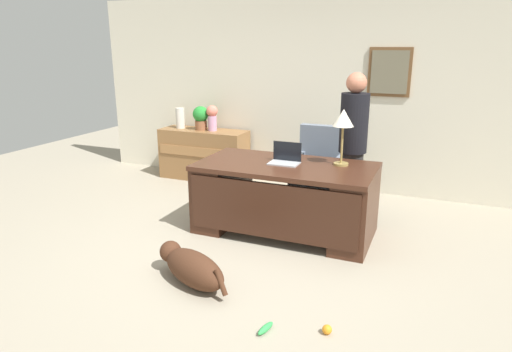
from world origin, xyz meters
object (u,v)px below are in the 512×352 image
at_px(desk, 284,196).
at_px(dog_toy_ball, 327,329).
at_px(person_standing, 353,146).
at_px(vase_empty, 180,118).
at_px(dog_lying, 192,267).
at_px(credenza, 204,154).
at_px(desk_lamp, 343,121).
at_px(dog_toy_bone, 265,328).
at_px(armchair, 319,171).
at_px(laptop, 285,158).
at_px(potted_plant, 201,117).
at_px(vase_with_flowers, 212,117).

bearing_deg(desk, dog_toy_ball, -61.14).
distance_m(person_standing, vase_empty, 2.97).
height_order(dog_lying, vase_empty, vase_empty).
xyz_separation_m(credenza, desk_lamp, (2.40, -1.30, 0.87)).
bearing_deg(dog_toy_bone, credenza, 125.09).
distance_m(desk, armchair, 1.00).
xyz_separation_m(person_standing, laptop, (-0.61, -0.60, -0.06)).
relative_size(dog_lying, potted_plant, 2.35).
distance_m(armchair, vase_with_flowers, 1.96).
height_order(desk, vase_with_flowers, vase_with_flowers).
xyz_separation_m(dog_lying, dog_toy_bone, (0.85, -0.40, -0.13)).
relative_size(vase_empty, dog_toy_ball, 4.36).
bearing_deg(desk_lamp, dog_toy_bone, -92.24).
bearing_deg(vase_empty, desk, -34.23).
xyz_separation_m(person_standing, vase_with_flowers, (-2.28, 0.86, 0.08)).
height_order(person_standing, desk_lamp, person_standing).
relative_size(dog_lying, laptop, 2.64).
bearing_deg(dog_toy_bone, dog_lying, 154.70).
distance_m(desk, credenza, 2.40).
bearing_deg(armchair, desk_lamp, -60.44).
bearing_deg(desk_lamp, dog_lying, -120.15).
bearing_deg(armchair, potted_plant, 164.93).
xyz_separation_m(desk, person_standing, (0.59, 0.67, 0.47)).
bearing_deg(vase_with_flowers, desk_lamp, -30.16).
bearing_deg(armchair, dog_toy_ball, -73.47).
xyz_separation_m(dog_lying, laptop, (0.35, 1.45, 0.68)).
height_order(credenza, dog_lying, credenza).
bearing_deg(person_standing, desk_lamp, -94.34).
height_order(desk, dog_toy_bone, desk).
distance_m(credenza, dog_lying, 3.27).
relative_size(person_standing, vase_empty, 5.52).
height_order(desk_lamp, dog_toy_bone, desk_lamp).
distance_m(laptop, desk_lamp, 0.73).
bearing_deg(person_standing, armchair, 145.61).
distance_m(vase_empty, potted_plant, 0.37).
bearing_deg(dog_toy_bone, laptop, 105.08).
relative_size(dog_toy_ball, dog_toy_bone, 0.40).
distance_m(laptop, dog_toy_bone, 2.08).
bearing_deg(dog_toy_bone, armchair, 97.30).
xyz_separation_m(desk_lamp, vase_empty, (-2.81, 1.31, -0.33)).
distance_m(vase_with_flowers, potted_plant, 0.20).
relative_size(vase_with_flowers, vase_empty, 1.22).
bearing_deg(armchair, laptop, -98.94).
xyz_separation_m(credenza, laptop, (1.83, -1.46, 0.45)).
distance_m(desk_lamp, dog_toy_bone, 2.35).
bearing_deg(armchair, desk, -97.02).
distance_m(potted_plant, dog_toy_bone, 4.18).
bearing_deg(potted_plant, armchair, -15.07).
height_order(desk, dog_toy_ball, desk).
height_order(armchair, potted_plant, potted_plant).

